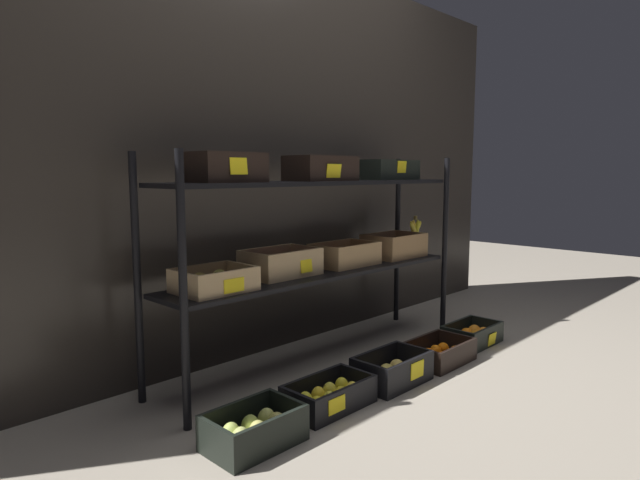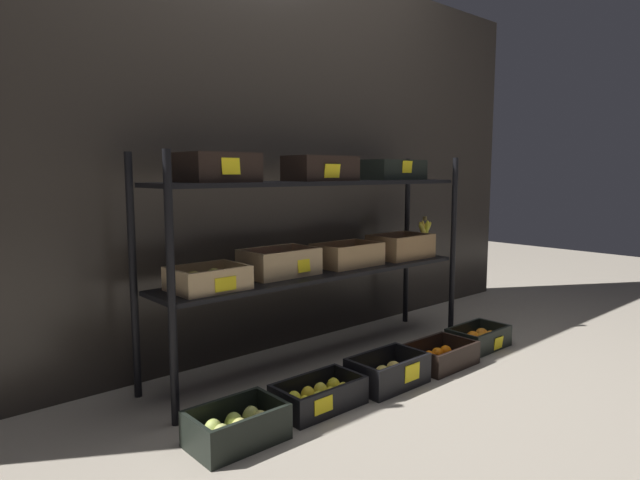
{
  "view_description": "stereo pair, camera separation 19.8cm",
  "coord_description": "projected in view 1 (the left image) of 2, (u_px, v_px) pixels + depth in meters",
  "views": [
    {
      "loc": [
        -1.93,
        -1.89,
        0.96
      ],
      "look_at": [
        0.0,
        0.0,
        0.63
      ],
      "focal_mm": 30.34,
      "sensor_mm": 36.0,
      "label": 1
    },
    {
      "loc": [
        -1.79,
        -2.02,
        0.96
      ],
      "look_at": [
        0.0,
        0.0,
        0.63
      ],
      "focal_mm": 30.34,
      "sensor_mm": 36.0,
      "label": 2
    }
  ],
  "objects": [
    {
      "name": "crate_ground_apple_gold",
      "position": [
        392.0,
        372.0,
        2.48
      ],
      "size": [
        0.36,
        0.22,
        0.14
      ],
      "color": "black",
      "rests_on": "ground_plane"
    },
    {
      "name": "crate_ground_tangerine",
      "position": [
        439.0,
        354.0,
        2.76
      ],
      "size": [
        0.35,
        0.24,
        0.11
      ],
      "color": "black",
      "rests_on": "ground_plane"
    },
    {
      "name": "storefront_wall",
      "position": [
        271.0,
        156.0,
        2.93
      ],
      "size": [
        4.19,
        0.12,
        2.11
      ],
      "primitive_type": "cube",
      "color": "#2D2823",
      "rests_on": "ground_plane"
    },
    {
      "name": "display_rack",
      "position": [
        321.0,
        228.0,
        2.74
      ],
      "size": [
        1.93,
        0.38,
        1.05
      ],
      "color": "black",
      "rests_on": "ground_plane"
    },
    {
      "name": "ground_plane",
      "position": [
        320.0,
        360.0,
        2.8
      ],
      "size": [
        10.0,
        10.0,
        0.0
      ],
      "primitive_type": "plane",
      "color": "gray"
    },
    {
      "name": "crate_ground_lemon",
      "position": [
        329.0,
        397.0,
        2.22
      ],
      "size": [
        0.37,
        0.22,
        0.12
      ],
      "color": "black",
      "rests_on": "ground_plane"
    },
    {
      "name": "crate_ground_pear",
      "position": [
        254.0,
        431.0,
        1.91
      ],
      "size": [
        0.34,
        0.22,
        0.13
      ],
      "color": "black",
      "rests_on": "ground_plane"
    },
    {
      "name": "crate_ground_orange",
      "position": [
        472.0,
        336.0,
        3.06
      ],
      "size": [
        0.34,
        0.22,
        0.12
      ],
      "color": "black",
      "rests_on": "ground_plane"
    }
  ]
}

